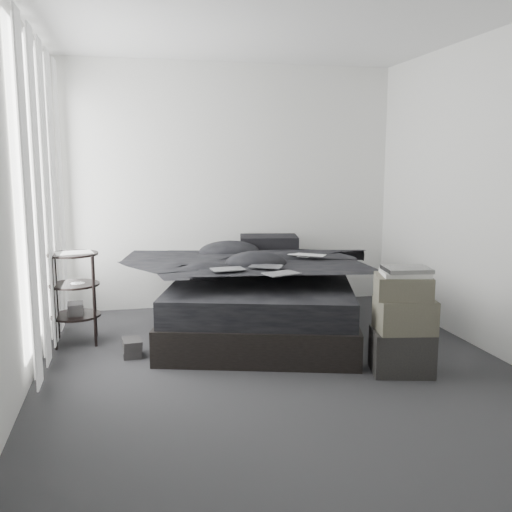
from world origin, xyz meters
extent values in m
cube|color=#2E2E30|center=(0.00, 0.00, 0.00)|extent=(3.60, 4.20, 0.01)
cube|color=white|center=(0.00, 0.00, 2.60)|extent=(3.60, 4.20, 0.01)
cube|color=white|center=(0.00, 2.10, 1.30)|extent=(3.60, 0.01, 2.60)
cube|color=white|center=(0.00, -2.10, 1.30)|extent=(3.60, 0.01, 2.60)
cube|color=white|center=(-1.80, 0.00, 1.30)|extent=(0.01, 4.20, 2.60)
cube|color=white|center=(1.80, 0.00, 1.30)|extent=(0.01, 4.20, 2.60)
cube|color=white|center=(-1.78, 0.90, 1.35)|extent=(0.02, 2.00, 2.30)
cube|color=white|center=(-1.73, 0.90, 1.28)|extent=(0.06, 2.12, 2.48)
cube|color=black|center=(0.11, 1.02, 0.14)|extent=(2.14, 2.49, 0.29)
cube|color=black|center=(0.11, 1.02, 0.40)|extent=(2.07, 2.42, 0.23)
imported|color=black|center=(0.10, 0.97, 0.64)|extent=(2.02, 2.19, 0.25)
cube|color=black|center=(0.30, 1.83, 0.59)|extent=(0.74, 0.60, 0.14)
cube|color=black|center=(0.36, 1.79, 0.73)|extent=(0.66, 0.51, 0.13)
imported|color=silver|center=(0.50, 0.96, 0.78)|extent=(0.40, 0.37, 0.03)
cube|color=black|center=(-0.30, 0.55, 0.77)|extent=(0.28, 0.20, 0.01)
cube|color=black|center=(0.05, 0.61, 0.77)|extent=(0.32, 0.28, 0.01)
cube|color=black|center=(0.09, 0.27, 0.78)|extent=(0.31, 0.25, 0.01)
cylinder|color=black|center=(-1.56, 1.04, 0.39)|extent=(0.44, 0.44, 0.79)
cube|color=white|center=(-1.55, 1.03, 0.79)|extent=(0.34, 0.28, 0.02)
cube|color=black|center=(-1.09, 0.56, 0.07)|extent=(0.18, 0.23, 0.14)
cube|color=black|center=(0.88, -0.25, 0.16)|extent=(0.51, 0.44, 0.32)
cube|color=#555243|center=(0.89, -0.26, 0.45)|extent=(0.46, 0.39, 0.25)
cube|color=#555243|center=(0.87, -0.25, 0.66)|extent=(0.47, 0.42, 0.17)
cube|color=silver|center=(0.88, -0.25, 0.76)|extent=(0.39, 0.34, 0.03)
cube|color=silver|center=(0.89, -0.26, 0.79)|extent=(0.36, 0.30, 0.03)
camera|label=1|loc=(-1.07, -4.01, 1.57)|focal=40.00mm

